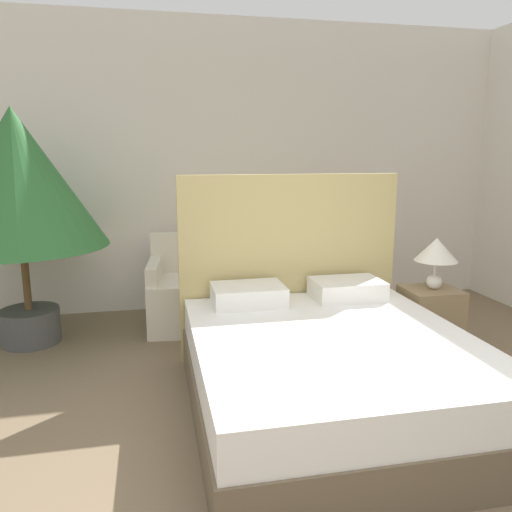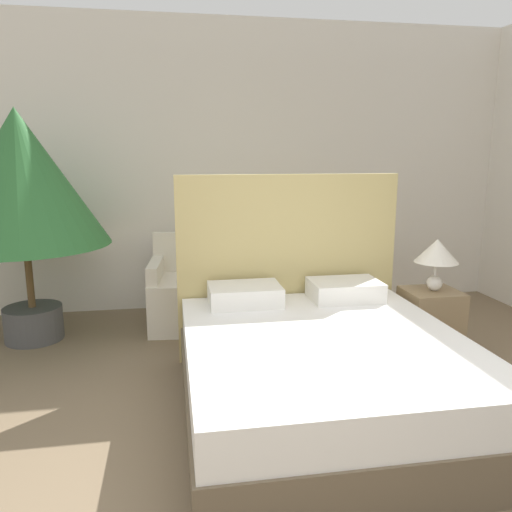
% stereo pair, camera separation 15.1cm
% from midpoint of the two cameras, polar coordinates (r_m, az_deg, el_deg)
% --- Properties ---
extents(wall_back, '(10.00, 0.06, 2.90)m').
position_cam_midpoint_polar(wall_back, '(5.22, -0.53, 10.09)').
color(wall_back, silver).
rests_on(wall_back, ground_plane).
extents(bed, '(1.72, 1.96, 1.44)m').
position_cam_midpoint_polar(bed, '(3.23, 8.63, -12.00)').
color(bed, brown).
rests_on(bed, ground_plane).
extents(armchair_near_window_left, '(0.65, 0.72, 0.85)m').
position_cam_midpoint_polar(armchair_near_window_left, '(4.69, -7.36, -4.61)').
color(armchair_near_window_left, silver).
rests_on(armchair_near_window_left, ground_plane).
extents(armchair_near_window_right, '(0.61, 0.68, 0.85)m').
position_cam_midpoint_polar(armchair_near_window_right, '(4.80, 3.08, -4.15)').
color(armchair_near_window_right, silver).
rests_on(armchair_near_window_right, ground_plane).
extents(potted_palm, '(1.39, 1.39, 1.96)m').
position_cam_midpoint_polar(potted_palm, '(4.52, -24.46, 7.65)').
color(potted_palm, '#4C4C4C').
rests_on(potted_palm, ground_plane).
extents(nightstand, '(0.41, 0.38, 0.54)m').
position_cam_midpoint_polar(nightstand, '(4.24, 20.22, -7.26)').
color(nightstand, '#937A56').
rests_on(nightstand, ground_plane).
extents(table_lamp, '(0.33, 0.33, 0.41)m').
position_cam_midpoint_polar(table_lamp, '(4.10, 20.95, 0.28)').
color(table_lamp, white).
rests_on(table_lamp, nightstand).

